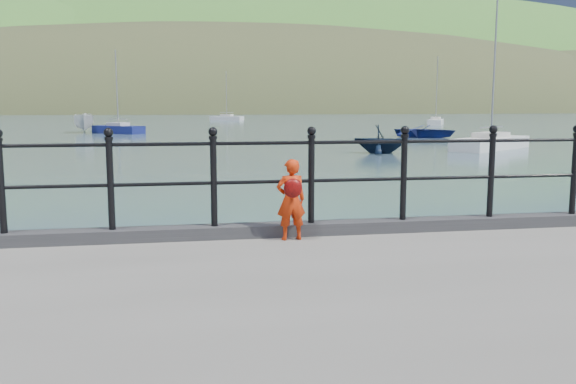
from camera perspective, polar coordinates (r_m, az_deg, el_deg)
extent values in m
plane|color=#2D4251|center=(7.96, -2.41, -10.96)|extent=(600.00, 600.00, 0.00)
cube|color=#28282B|center=(7.53, -2.31, -3.58)|extent=(60.00, 0.30, 0.15)
cylinder|color=black|center=(7.43, -2.34, 0.95)|extent=(18.00, 0.04, 0.04)
cylinder|color=black|center=(7.38, -2.36, 4.59)|extent=(18.00, 0.04, 0.04)
cylinder|color=black|center=(7.63, -25.25, 0.37)|extent=(0.08, 0.08, 1.05)
cylinder|color=black|center=(7.41, -16.27, 0.61)|extent=(0.08, 0.08, 1.05)
sphere|color=black|center=(7.36, -16.46, 5.36)|extent=(0.11, 0.11, 0.11)
cylinder|color=black|center=(7.37, -6.96, 0.84)|extent=(0.08, 0.08, 1.05)
sphere|color=black|center=(7.32, -7.04, 5.62)|extent=(0.11, 0.11, 0.11)
cylinder|color=black|center=(7.53, 2.19, 1.05)|extent=(0.08, 0.08, 1.05)
sphere|color=black|center=(7.48, 2.22, 5.73)|extent=(0.11, 0.11, 0.11)
cylinder|color=black|center=(7.87, 10.76, 1.22)|extent=(0.08, 0.08, 1.05)
sphere|color=black|center=(7.82, 10.88, 5.70)|extent=(0.11, 0.11, 0.11)
cylinder|color=black|center=(8.37, 18.47, 1.35)|extent=(0.08, 0.08, 1.05)
sphere|color=black|center=(8.33, 18.66, 5.56)|extent=(0.11, 0.11, 0.11)
cylinder|color=black|center=(9.01, 25.20, 1.45)|extent=(0.08, 0.08, 1.05)
ellipsoid|color=#333A21|center=(204.33, -4.10, 3.13)|extent=(400.00, 100.00, 88.00)
ellipsoid|color=#387026|center=(271.10, 3.04, 1.86)|extent=(600.00, 180.00, 156.00)
cube|color=silver|center=(191.50, -20.46, 7.81)|extent=(9.00, 6.00, 6.00)
cube|color=#4C4744|center=(191.55, -20.52, 9.00)|extent=(9.50, 6.50, 2.00)
cube|color=silver|center=(188.78, -13.51, 8.10)|extent=(9.00, 6.00, 6.00)
cube|color=#4C4744|center=(188.83, -13.55, 9.31)|extent=(9.50, 6.50, 2.00)
cube|color=silver|center=(189.41, -4.32, 8.30)|extent=(9.00, 6.00, 6.00)
cube|color=#4C4744|center=(189.46, -4.33, 9.51)|extent=(9.50, 6.50, 2.00)
cube|color=silver|center=(193.98, 3.73, 8.30)|extent=(9.00, 6.00, 6.00)
cube|color=#4C4744|center=(194.03, 3.74, 9.48)|extent=(9.50, 6.50, 2.00)
imported|color=red|center=(7.25, 0.28, -0.72)|extent=(0.37, 0.26, 0.97)
ellipsoid|color=#BF0907|center=(7.10, 0.47, 0.36)|extent=(0.22, 0.11, 0.23)
imported|color=navy|center=(49.65, 12.77, 5.57)|extent=(5.90, 5.96, 1.01)
imported|color=silver|center=(59.90, -18.54, 6.16)|extent=(2.47, 4.96, 1.84)
imported|color=black|center=(33.10, 8.66, 4.91)|extent=(3.79, 3.66, 1.53)
cube|color=white|center=(81.13, 13.64, 6.31)|extent=(4.32, 6.25, 0.90)
cube|color=beige|center=(81.11, 13.66, 6.66)|extent=(2.03, 2.46, 0.50)
cylinder|color=#A5A5A8|center=(81.12, 13.75, 9.43)|extent=(0.10, 0.10, 7.94)
cylinder|color=#A5A5A8|center=(81.10, 13.67, 7.05)|extent=(1.33, 2.50, 0.06)
cube|color=navy|center=(57.27, -15.58, 5.54)|extent=(4.93, 4.68, 0.90)
cube|color=beige|center=(57.25, -15.60, 6.04)|extent=(2.11, 2.07, 0.50)
cylinder|color=#A5A5A8|center=(57.23, -15.73, 9.34)|extent=(0.10, 0.10, 6.70)
cylinder|color=#A5A5A8|center=(57.23, -15.62, 6.59)|extent=(1.76, 1.60, 0.06)
cube|color=silver|center=(100.81, -5.75, 6.82)|extent=(5.52, 4.28, 0.90)
cube|color=beige|center=(100.80, -5.76, 7.11)|extent=(2.24, 1.99, 0.50)
cylinder|color=#A5A5A8|center=(100.80, -5.79, 9.15)|extent=(0.10, 0.10, 7.30)
cylinder|color=#A5A5A8|center=(100.80, -5.76, 7.42)|extent=(2.13, 1.35, 0.06)
cube|color=white|center=(37.53, 18.43, 4.18)|extent=(6.50, 5.57, 0.90)
cube|color=beige|center=(37.50, 18.46, 4.94)|extent=(2.67, 2.47, 0.50)
cylinder|color=#A5A5A8|center=(37.52, 18.75, 11.20)|extent=(0.10, 0.10, 8.30)
cylinder|color=#A5A5A8|center=(37.48, 18.50, 5.78)|extent=(2.45, 1.88, 0.06)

